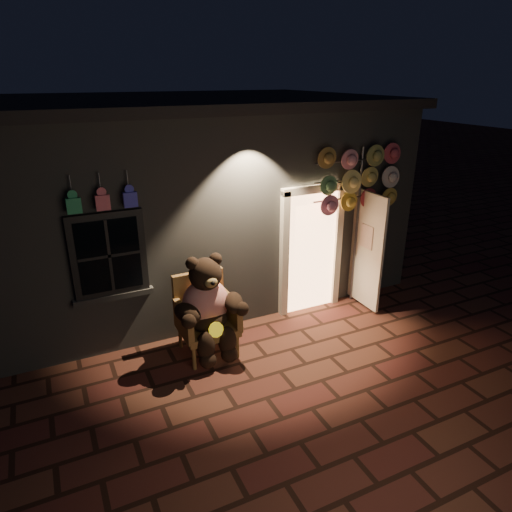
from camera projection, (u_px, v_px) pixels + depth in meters
ground at (280, 372)px, 6.32m from camera, size 60.00×60.00×0.00m
shop_building at (186, 188)px, 9.02m from camera, size 7.30×5.95×3.51m
wicker_armchair at (205, 314)px, 6.63m from camera, size 0.83×0.75×1.17m
teddy_bear at (208, 307)px, 6.43m from camera, size 1.10×0.85×1.51m
hat_rack at (360, 181)px, 7.41m from camera, size 1.60×0.22×2.77m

